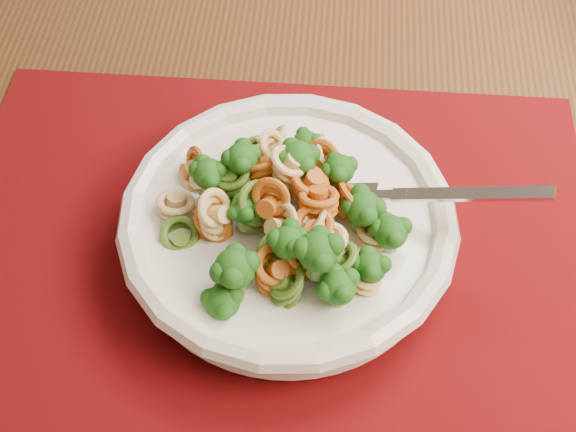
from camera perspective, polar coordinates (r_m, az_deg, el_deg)
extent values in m
cube|color=#552F17|center=(0.67, -2.77, 2.71)|extent=(1.52, 1.16, 0.04)
cube|color=#65040B|center=(0.60, -1.40, -3.44)|extent=(0.57, 0.49, 0.00)
cylinder|color=silver|center=(0.60, 0.00, -2.02)|extent=(0.10, 0.10, 0.01)
cylinder|color=silver|center=(0.58, 0.00, -1.00)|extent=(0.22, 0.22, 0.03)
torus|color=silver|center=(0.57, 0.00, -0.17)|extent=(0.24, 0.24, 0.02)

